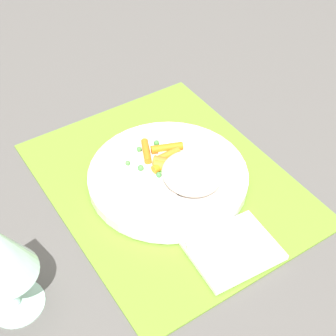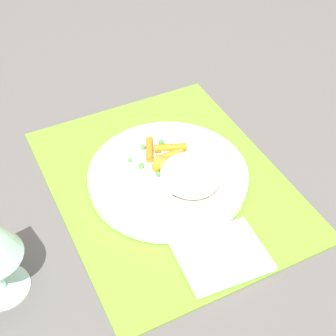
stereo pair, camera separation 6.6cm
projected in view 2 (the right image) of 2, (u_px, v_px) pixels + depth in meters
ground_plane at (168, 183)px, 0.82m from camera, size 2.40×2.40×0.00m
placemat at (168, 182)px, 0.82m from camera, size 0.44×0.35×0.01m
plate at (168, 177)px, 0.81m from camera, size 0.26×0.26×0.02m
rice_mound at (191, 175)px, 0.77m from camera, size 0.10×0.09×0.04m
carrot_portion at (166, 158)px, 0.82m from camera, size 0.10×0.08×0.02m
pea_scatter at (158, 159)px, 0.82m from camera, size 0.08×0.09×0.01m
fork at (170, 186)px, 0.78m from camera, size 0.19×0.09×0.01m
napkin at (222, 256)px, 0.71m from camera, size 0.10×0.13×0.01m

